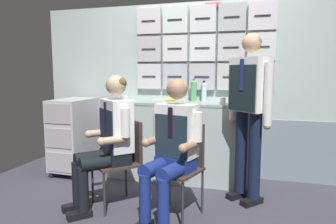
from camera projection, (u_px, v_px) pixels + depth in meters
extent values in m
cube|color=#3A3844|center=(165.00, 221.00, 2.81)|extent=(4.80, 4.80, 0.04)
cube|color=#AABAB7|center=(197.00, 90.00, 3.99)|extent=(4.20, 0.06, 2.15)
cube|color=gray|center=(196.00, 145.00, 4.04)|extent=(4.12, 0.01, 0.74)
cube|color=silver|center=(150.00, 76.00, 4.08)|extent=(0.32, 0.06, 0.32)
cylinder|color=#23212E|center=(149.00, 76.00, 4.04)|extent=(0.18, 0.01, 0.01)
cube|color=#AAADBA|center=(175.00, 76.00, 3.98)|extent=(0.32, 0.06, 0.32)
cylinder|color=#21202A|center=(175.00, 76.00, 3.95)|extent=(0.18, 0.01, 0.01)
cube|color=#B0ABB3|center=(202.00, 77.00, 3.89)|extent=(0.32, 0.06, 0.32)
cylinder|color=#212130|center=(202.00, 77.00, 3.85)|extent=(0.18, 0.01, 0.01)
cube|color=#B9B6B7|center=(231.00, 77.00, 3.79)|extent=(0.32, 0.06, 0.32)
cylinder|color=#2B1D29|center=(230.00, 77.00, 3.75)|extent=(0.18, 0.01, 0.01)
cube|color=#B1A8B9|center=(260.00, 77.00, 3.69)|extent=(0.32, 0.06, 0.32)
cylinder|color=#202A27|center=(260.00, 77.00, 3.65)|extent=(0.18, 0.01, 0.01)
cube|color=#AEAAB5|center=(150.00, 49.00, 4.03)|extent=(0.32, 0.06, 0.32)
cylinder|color=#292A2F|center=(149.00, 49.00, 4.00)|extent=(0.18, 0.01, 0.01)
cube|color=silver|center=(175.00, 48.00, 3.94)|extent=(0.32, 0.06, 0.32)
cylinder|color=#241D2E|center=(175.00, 48.00, 3.90)|extent=(0.18, 0.01, 0.01)
cube|color=silver|center=(203.00, 48.00, 3.84)|extent=(0.32, 0.06, 0.32)
cylinder|color=black|center=(202.00, 48.00, 3.80)|extent=(0.18, 0.01, 0.01)
cube|color=#BBB9BE|center=(231.00, 47.00, 3.74)|extent=(0.32, 0.06, 0.32)
cylinder|color=#23212F|center=(231.00, 47.00, 3.71)|extent=(0.18, 0.01, 0.01)
cube|color=silver|center=(262.00, 47.00, 3.65)|extent=(0.32, 0.06, 0.32)
cylinder|color=#28262D|center=(262.00, 46.00, 3.61)|extent=(0.18, 0.01, 0.01)
cube|color=silver|center=(149.00, 21.00, 3.99)|extent=(0.32, 0.06, 0.32)
cylinder|color=#272B29|center=(148.00, 21.00, 3.95)|extent=(0.18, 0.01, 0.01)
cube|color=silver|center=(176.00, 20.00, 3.89)|extent=(0.32, 0.06, 0.32)
cylinder|color=black|center=(175.00, 19.00, 3.86)|extent=(0.18, 0.01, 0.01)
cube|color=silver|center=(203.00, 19.00, 3.80)|extent=(0.32, 0.06, 0.32)
cylinder|color=black|center=(203.00, 18.00, 3.76)|extent=(0.18, 0.01, 0.01)
cube|color=#A6ABB3|center=(232.00, 17.00, 3.70)|extent=(0.32, 0.06, 0.32)
cylinder|color=#202728|center=(232.00, 17.00, 3.66)|extent=(0.18, 0.01, 0.01)
cube|color=silver|center=(263.00, 16.00, 3.60)|extent=(0.32, 0.06, 0.32)
cylinder|color=#272A26|center=(263.00, 15.00, 3.57)|extent=(0.18, 0.01, 0.01)
cube|color=red|center=(213.00, 5.00, 3.75)|extent=(0.20, 0.02, 0.05)
cube|color=#A2B3AF|center=(179.00, 141.00, 3.83)|extent=(1.69, 0.52, 0.92)
cube|color=#92A4A0|center=(179.00, 103.00, 3.77)|extent=(1.72, 0.53, 0.03)
sphere|color=black|center=(52.00, 175.00, 3.90)|extent=(0.07, 0.07, 0.07)
sphere|color=black|center=(74.00, 177.00, 3.81)|extent=(0.07, 0.07, 0.07)
sphere|color=black|center=(77.00, 162.00, 4.42)|extent=(0.07, 0.07, 0.07)
sphere|color=black|center=(96.00, 164.00, 4.33)|extent=(0.07, 0.07, 0.07)
cube|color=#B4AEB5|center=(74.00, 133.00, 4.05)|extent=(0.40, 0.64, 0.89)
cube|color=#9F9AA0|center=(60.00, 163.00, 3.78)|extent=(0.35, 0.01, 0.24)
cube|color=#9F9AA0|center=(58.00, 138.00, 3.74)|extent=(0.35, 0.01, 0.24)
cube|color=#9F9AA0|center=(57.00, 114.00, 3.71)|extent=(0.35, 0.01, 0.24)
cylinder|color=#28282D|center=(58.00, 103.00, 3.71)|extent=(0.32, 0.02, 0.02)
cylinder|color=#2D2D33|center=(93.00, 183.00, 3.13)|extent=(0.02, 0.02, 0.41)
cylinder|color=#2D2D33|center=(104.00, 195.00, 2.82)|extent=(0.02, 0.02, 0.41)
cylinder|color=#2D2D33|center=(126.00, 177.00, 3.31)|extent=(0.02, 0.02, 0.41)
cylinder|color=#2D2D33|center=(141.00, 187.00, 3.00)|extent=(0.02, 0.02, 0.41)
cube|color=#3D2D28|center=(116.00, 163.00, 3.04)|extent=(0.57, 0.57, 0.02)
cube|color=#3D2D28|center=(133.00, 140.00, 3.11)|extent=(0.29, 0.27, 0.40)
cylinder|color=#2D2D33|center=(125.00, 137.00, 3.26)|extent=(0.02, 0.02, 0.40)
cylinder|color=#2D2D33|center=(140.00, 144.00, 2.95)|extent=(0.02, 0.02, 0.40)
cube|color=black|center=(74.00, 207.00, 2.98)|extent=(0.22, 0.22, 0.06)
cube|color=black|center=(79.00, 215.00, 2.82)|extent=(0.22, 0.22, 0.06)
cylinder|color=black|center=(78.00, 183.00, 2.97)|extent=(0.10, 0.10, 0.40)
cylinder|color=black|center=(83.00, 189.00, 2.81)|extent=(0.10, 0.10, 0.40)
cylinder|color=black|center=(95.00, 157.00, 3.03)|extent=(0.36, 0.37, 0.13)
cylinder|color=black|center=(101.00, 162.00, 2.86)|extent=(0.36, 0.37, 0.13)
cube|color=black|center=(115.00, 156.00, 3.03)|extent=(0.39, 0.38, 0.12)
cube|color=white|center=(117.00, 125.00, 3.00)|extent=(0.41, 0.40, 0.49)
cube|color=#1C2234|center=(106.00, 130.00, 2.95)|extent=(0.25, 0.24, 0.39)
cube|color=black|center=(105.00, 117.00, 2.93)|extent=(0.04, 0.04, 0.27)
cylinder|color=white|center=(109.00, 117.00, 3.18)|extent=(0.08, 0.08, 0.26)
cylinder|color=tan|center=(100.00, 133.00, 3.13)|extent=(0.22, 0.22, 0.07)
sphere|color=tan|center=(89.00, 134.00, 3.07)|extent=(0.08, 0.08, 0.08)
cylinder|color=white|center=(125.00, 123.00, 2.81)|extent=(0.08, 0.08, 0.26)
cylinder|color=tan|center=(113.00, 140.00, 2.79)|extent=(0.22, 0.22, 0.07)
sphere|color=tan|center=(101.00, 142.00, 2.74)|extent=(0.08, 0.08, 0.08)
sphere|color=tan|center=(116.00, 85.00, 2.95)|extent=(0.19, 0.19, 0.19)
ellipsoid|color=brown|center=(117.00, 83.00, 2.96)|extent=(0.26, 0.26, 0.14)
cylinder|color=#2D2D33|center=(148.00, 196.00, 2.79)|extent=(0.02, 0.02, 0.41)
cylinder|color=#2D2D33|center=(183.00, 205.00, 2.60)|extent=(0.02, 0.02, 0.41)
cylinder|color=#2D2D33|center=(169.00, 184.00, 3.09)|extent=(0.02, 0.02, 0.41)
cylinder|color=#2D2D33|center=(202.00, 192.00, 2.90)|extent=(0.02, 0.02, 0.41)
cube|color=#3D2D28|center=(176.00, 171.00, 2.82)|extent=(0.50, 0.50, 0.02)
cube|color=#3D2D28|center=(186.00, 144.00, 2.95)|extent=(0.36, 0.13, 0.40)
cylinder|color=#2D2D33|center=(170.00, 141.00, 3.04)|extent=(0.02, 0.02, 0.40)
cylinder|color=#2D2D33|center=(203.00, 146.00, 2.84)|extent=(0.02, 0.02, 0.40)
cylinder|color=navy|center=(145.00, 198.00, 2.61)|extent=(0.10, 0.10, 0.40)
cylinder|color=navy|center=(163.00, 203.00, 2.51)|extent=(0.10, 0.10, 0.40)
cylinder|color=navy|center=(157.00, 167.00, 2.72)|extent=(0.23, 0.39, 0.13)
cylinder|color=navy|center=(174.00, 171.00, 2.62)|extent=(0.23, 0.39, 0.13)
cube|color=navy|center=(176.00, 163.00, 2.81)|extent=(0.37, 0.29, 0.12)
cube|color=white|center=(177.00, 130.00, 2.79)|extent=(0.39, 0.29, 0.47)
cube|color=#1A2834|center=(171.00, 136.00, 2.71)|extent=(0.31, 0.10, 0.37)
cube|color=black|center=(170.00, 123.00, 2.69)|extent=(0.04, 0.02, 0.26)
cylinder|color=white|center=(158.00, 123.00, 2.89)|extent=(0.08, 0.08, 0.25)
cylinder|color=#9F7A5B|center=(153.00, 141.00, 2.81)|extent=(0.13, 0.24, 0.07)
sphere|color=#9F7A5B|center=(146.00, 143.00, 2.72)|extent=(0.08, 0.08, 0.08)
cylinder|color=white|center=(197.00, 127.00, 2.67)|extent=(0.08, 0.08, 0.25)
cylinder|color=#9F7A5B|center=(189.00, 146.00, 2.61)|extent=(0.13, 0.24, 0.07)
sphere|color=#9F7A5B|center=(183.00, 148.00, 2.52)|extent=(0.08, 0.08, 0.08)
sphere|color=#9F7A5B|center=(177.00, 89.00, 2.74)|extent=(0.18, 0.18, 0.18)
ellipsoid|color=tan|center=(178.00, 87.00, 2.75)|extent=(0.22, 0.21, 0.13)
cube|color=black|center=(237.00, 195.00, 3.27)|extent=(0.23, 0.24, 0.06)
cube|color=black|center=(252.00, 201.00, 3.11)|extent=(0.23, 0.24, 0.06)
cylinder|color=#111A32|center=(241.00, 152.00, 3.22)|extent=(0.12, 0.12, 0.86)
cylinder|color=#111A32|center=(255.00, 156.00, 3.07)|extent=(0.12, 0.12, 0.86)
cube|color=white|center=(250.00, 85.00, 3.06)|extent=(0.42, 0.40, 0.53)
cube|color=black|center=(242.00, 88.00, 3.00)|extent=(0.27, 0.23, 0.44)
cube|color=navy|center=(242.00, 75.00, 2.98)|extent=(0.04, 0.03, 0.29)
cylinder|color=white|center=(233.00, 92.00, 3.26)|extent=(0.08, 0.08, 0.58)
sphere|color=tan|center=(233.00, 119.00, 3.29)|extent=(0.08, 0.08, 0.08)
cylinder|color=white|center=(268.00, 94.00, 2.88)|extent=(0.08, 0.08, 0.58)
sphere|color=tan|center=(267.00, 126.00, 2.92)|extent=(0.08, 0.08, 0.08)
sphere|color=tan|center=(251.00, 43.00, 3.01)|extent=(0.18, 0.18, 0.18)
ellipsoid|color=gray|center=(253.00, 41.00, 3.01)|extent=(0.25, 0.24, 0.13)
cylinder|color=#4F9E5A|center=(194.00, 92.00, 3.84)|extent=(0.07, 0.07, 0.23)
cone|color=#4F9E5A|center=(194.00, 81.00, 3.82)|extent=(0.07, 0.07, 0.02)
cylinder|color=blue|center=(194.00, 79.00, 3.82)|extent=(0.03, 0.03, 0.02)
cylinder|color=silver|center=(204.00, 93.00, 3.85)|extent=(0.07, 0.07, 0.21)
cone|color=silver|center=(204.00, 83.00, 3.84)|extent=(0.07, 0.07, 0.02)
cylinder|color=black|center=(204.00, 81.00, 3.84)|extent=(0.03, 0.03, 0.02)
cylinder|color=silver|center=(223.00, 101.00, 3.50)|extent=(0.06, 0.06, 0.07)
cylinder|color=#382114|center=(223.00, 98.00, 3.50)|extent=(0.05, 0.05, 0.01)
cylinder|color=silver|center=(125.00, 98.00, 3.84)|extent=(0.06, 0.06, 0.07)
cylinder|color=#382114|center=(125.00, 96.00, 3.84)|extent=(0.05, 0.05, 0.01)
ellipsoid|color=yellow|center=(171.00, 99.00, 3.85)|extent=(0.17, 0.10, 0.04)
cylinder|color=#4C3819|center=(178.00, 99.00, 3.86)|extent=(0.01, 0.01, 0.02)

